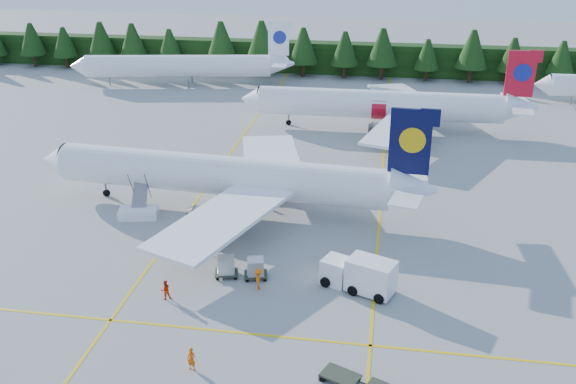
# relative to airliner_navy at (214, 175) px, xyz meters

# --- Properties ---
(ground) EXTENTS (320.00, 320.00, 0.00)m
(ground) POSITION_rel_airliner_navy_xyz_m (11.51, -15.71, -3.67)
(ground) COLOR gray
(ground) RESTS_ON ground
(taxi_stripe_a) EXTENTS (0.25, 120.00, 0.01)m
(taxi_stripe_a) POSITION_rel_airliner_navy_xyz_m (-2.49, 4.29, -3.67)
(taxi_stripe_a) COLOR yellow
(taxi_stripe_a) RESTS_ON ground
(taxi_stripe_b) EXTENTS (0.25, 120.00, 0.01)m
(taxi_stripe_b) POSITION_rel_airliner_navy_xyz_m (17.51, 4.29, -3.67)
(taxi_stripe_b) COLOR yellow
(taxi_stripe_b) RESTS_ON ground
(taxi_stripe_cross) EXTENTS (80.00, 0.25, 0.01)m
(taxi_stripe_cross) POSITION_rel_airliner_navy_xyz_m (11.51, -21.71, -3.67)
(taxi_stripe_cross) COLOR yellow
(taxi_stripe_cross) RESTS_ON ground
(treeline_hedge) EXTENTS (220.00, 4.00, 6.00)m
(treeline_hedge) POSITION_rel_airliner_navy_xyz_m (11.51, 66.29, -0.67)
(treeline_hedge) COLOR black
(treeline_hedge) RESTS_ON ground
(airliner_navy) EXTENTS (42.04, 34.50, 12.22)m
(airliner_navy) POSITION_rel_airliner_navy_xyz_m (0.00, 0.00, 0.00)
(airliner_navy) COLOR white
(airliner_navy) RESTS_ON ground
(airliner_red) EXTENTS (41.36, 34.06, 12.03)m
(airliner_red) POSITION_rel_airliner_navy_xyz_m (15.66, 30.61, -0.06)
(airliner_red) COLOR white
(airliner_red) RESTS_ON ground
(airliner_far_left) EXTENTS (39.71, 10.16, 11.62)m
(airliner_far_left) POSITION_rel_airliner_navy_xyz_m (-21.90, 51.40, -0.03)
(airliner_far_left) COLOR white
(airliner_far_left) RESTS_ON ground
(airstairs) EXTENTS (4.26, 5.79, 3.54)m
(airstairs) POSITION_rel_airliner_navy_xyz_m (-7.20, -3.50, -2.90)
(airstairs) COLOR white
(airstairs) RESTS_ON ground
(service_truck) EXTENTS (6.56, 4.36, 2.98)m
(service_truck) POSITION_rel_airliner_navy_xyz_m (16.12, -14.07, -2.20)
(service_truck) COLOR white
(service_truck) RESTS_ON ground
(uld_pair) EXTENTS (4.83, 2.07, 1.52)m
(uld_pair) POSITION_rel_airliner_navy_xyz_m (6.04, -13.79, -2.65)
(uld_pair) COLOR #363D2C
(uld_pair) RESTS_ON ground
(crew_a) EXTENTS (0.69, 0.51, 1.74)m
(crew_a) POSITION_rel_airliner_navy_xyz_m (5.48, -26.35, -2.81)
(crew_a) COLOR #E95504
(crew_a) RESTS_ON ground
(crew_b) EXTENTS (1.04, 0.99, 1.69)m
(crew_b) POSITION_rel_airliner_navy_xyz_m (0.74, -18.11, -2.83)
(crew_b) COLOR red
(crew_b) RESTS_ON ground
(crew_c) EXTENTS (0.65, 0.86, 1.89)m
(crew_c) POSITION_rel_airliner_navy_xyz_m (7.96, -15.45, -2.73)
(crew_c) COLOR #FF6405
(crew_c) RESTS_ON ground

